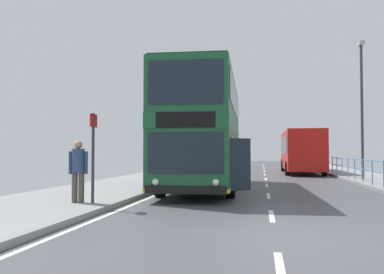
% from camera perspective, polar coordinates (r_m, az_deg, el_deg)
% --- Properties ---
extents(ground, '(15.80, 140.00, 0.20)m').
position_cam_1_polar(ground, '(7.97, 5.83, -12.85)').
color(ground, '#47474C').
extents(double_decker_bus_main, '(3.47, 11.44, 4.52)m').
position_cam_1_polar(double_decker_bus_main, '(17.81, 1.81, 0.59)').
color(double_decker_bus_main, '#19512D').
rests_on(double_decker_bus_main, ground).
extents(background_bus_far_lane, '(2.69, 10.50, 3.04)m').
position_cam_1_polar(background_bus_far_lane, '(32.34, 14.48, -1.79)').
color(background_bus_far_lane, red).
rests_on(background_bus_far_lane, ground).
extents(pedestrian_railing_far_kerb, '(0.05, 20.67, 1.09)m').
position_cam_1_polar(pedestrian_railing_far_kerb, '(19.71, 23.13, -3.86)').
color(pedestrian_railing_far_kerb, '#598CC6').
rests_on(pedestrian_railing_far_kerb, ground).
extents(pedestrian_companion, '(0.55, 0.38, 1.71)m').
position_cam_1_polar(pedestrian_companion, '(12.15, -15.10, -4.01)').
color(pedestrian_companion, '#4C473D').
rests_on(pedestrian_companion, ground).
extents(bus_stop_sign_near, '(0.08, 0.44, 2.47)m').
position_cam_1_polar(bus_stop_sign_near, '(11.96, -13.19, -1.36)').
color(bus_stop_sign_near, '#2D2D33').
rests_on(bus_stop_sign_near, ground).
extents(street_lamp_far_side, '(0.28, 0.60, 7.27)m').
position_cam_1_polar(street_lamp_far_side, '(24.13, 21.92, 4.84)').
color(street_lamp_far_side, '#38383D').
rests_on(street_lamp_far_side, ground).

